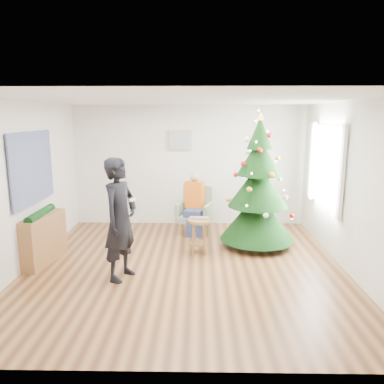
{
  "coord_description": "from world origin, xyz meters",
  "views": [
    {
      "loc": [
        0.21,
        -5.61,
        2.36
      ],
      "look_at": [
        0.1,
        0.6,
        1.1
      ],
      "focal_mm": 35.0,
      "sensor_mm": 36.0,
      "label": 1
    }
  ],
  "objects_px": {
    "standing_man": "(120,219)",
    "console": "(43,239)",
    "christmas_tree": "(258,188)",
    "stool": "(199,236)",
    "armchair": "(195,216)"
  },
  "relations": [
    {
      "from": "standing_man",
      "to": "console",
      "type": "distance_m",
      "value": 1.6
    },
    {
      "from": "christmas_tree",
      "to": "standing_man",
      "type": "xyz_separation_m",
      "value": [
        -2.21,
        -1.45,
        -0.2
      ]
    },
    {
      "from": "stool",
      "to": "console",
      "type": "distance_m",
      "value": 2.6
    },
    {
      "from": "stool",
      "to": "standing_man",
      "type": "distance_m",
      "value": 1.65
    },
    {
      "from": "christmas_tree",
      "to": "armchair",
      "type": "distance_m",
      "value": 1.58
    },
    {
      "from": "christmas_tree",
      "to": "console",
      "type": "height_order",
      "value": "christmas_tree"
    },
    {
      "from": "christmas_tree",
      "to": "standing_man",
      "type": "height_order",
      "value": "christmas_tree"
    },
    {
      "from": "christmas_tree",
      "to": "armchair",
      "type": "relative_size",
      "value": 2.55
    },
    {
      "from": "console",
      "to": "standing_man",
      "type": "bearing_deg",
      "value": -12.59
    },
    {
      "from": "stool",
      "to": "christmas_tree",
      "type": "bearing_deg",
      "value": 21.28
    },
    {
      "from": "armchair",
      "to": "console",
      "type": "relative_size",
      "value": 0.96
    },
    {
      "from": "standing_man",
      "to": "christmas_tree",
      "type": "bearing_deg",
      "value": -34.97
    },
    {
      "from": "armchair",
      "to": "console",
      "type": "distance_m",
      "value": 2.99
    },
    {
      "from": "standing_man",
      "to": "console",
      "type": "xyz_separation_m",
      "value": [
        -1.41,
        0.57,
        -0.5
      ]
    },
    {
      "from": "standing_man",
      "to": "armchair",
      "type": "bearing_deg",
      "value": -3.7
    }
  ]
}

